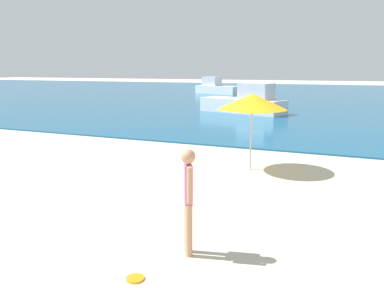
% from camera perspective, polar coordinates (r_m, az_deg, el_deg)
% --- Properties ---
extents(water, '(160.00, 60.00, 0.06)m').
position_cam_1_polar(water, '(43.63, 17.48, 6.91)').
color(water, '#14567F').
rests_on(water, ground).
extents(person_standing, '(0.24, 0.35, 1.69)m').
position_cam_1_polar(person_standing, '(5.94, -0.57, -7.70)').
color(person_standing, tan).
rests_on(person_standing, ground).
extents(frisbee, '(0.25, 0.25, 0.03)m').
position_cam_1_polar(frisbee, '(5.70, -8.46, -19.19)').
color(frisbee, orange).
rests_on(frisbee, ground).
extents(boat_near, '(5.93, 3.53, 1.92)m').
position_cam_1_polar(boat_near, '(25.13, 7.93, 6.13)').
color(boat_near, white).
rests_on(boat_near, water).
extents(boat_far, '(5.86, 3.76, 1.90)m').
position_cam_1_polar(boat_far, '(44.26, 3.73, 8.34)').
color(boat_far, white).
rests_on(boat_far, water).
extents(beach_umbrella, '(1.97, 1.97, 2.20)m').
position_cam_1_polar(beach_umbrella, '(10.96, 8.92, 6.26)').
color(beach_umbrella, '#B7B7BC').
rests_on(beach_umbrella, ground).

